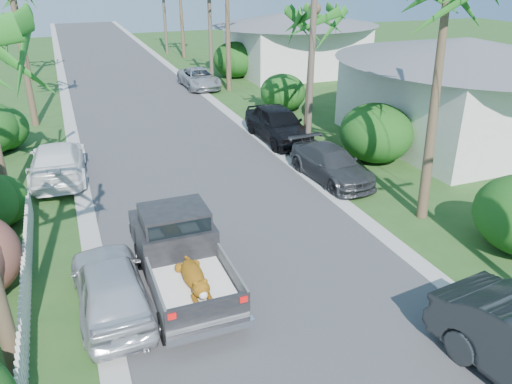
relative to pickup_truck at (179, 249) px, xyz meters
name	(u,v)px	position (x,y,z in m)	size (l,w,h in m)	color
road	(140,102)	(2.20, 19.91, -1.00)	(8.00, 100.00, 0.02)	#38383A
curb_left	(67,108)	(-2.10, 19.91, -0.98)	(0.60, 100.00, 0.06)	#A5A39E
curb_right	(206,95)	(6.50, 19.91, -0.98)	(0.60, 100.00, 0.06)	#A5A39E
pickup_truck	(179,249)	(0.00, 0.00, 0.00)	(1.98, 5.12, 2.06)	black
parked_car_rm	(331,164)	(7.20, 4.71, -0.37)	(1.78, 4.38, 1.27)	#313336
parked_car_rf	(278,124)	(7.20, 9.91, -0.18)	(1.96, 4.86, 1.66)	black
parked_car_rd	(199,78)	(6.72, 22.35, -0.36)	(2.16, 4.68, 1.30)	#B4B6BB
parked_car_ln	(110,286)	(-1.85, -0.63, -0.30)	(1.68, 4.18, 1.42)	silver
parked_car_lf	(58,161)	(-2.80, 8.72, -0.28)	(2.04, 5.02, 1.46)	white
palm_r_b	(313,10)	(8.80, 9.91, 4.94)	(4.40, 4.40, 7.20)	brown
shrub_r_b	(376,133)	(10.00, 5.91, 0.24)	(3.00, 3.30, 2.50)	#164313
shrub_r_c	(283,92)	(9.70, 14.91, 0.04)	(2.60, 2.86, 2.10)	#164313
shrub_r_d	(235,60)	(10.20, 24.91, 0.29)	(3.20, 3.52, 2.60)	#164313
picket_fence	(26,287)	(-3.80, 0.41, -0.51)	(0.10, 11.00, 1.00)	white
house_right_near	(460,95)	(15.20, 6.91, 1.21)	(8.00, 9.00, 4.80)	silver
house_right_far	(295,45)	(15.20, 24.91, 1.11)	(9.00, 8.00, 4.60)	silver
utility_pole_b	(312,48)	(7.80, 7.91, 3.59)	(1.60, 0.26, 9.00)	brown
utility_pole_c	(210,17)	(7.80, 22.91, 3.59)	(1.60, 0.26, 9.00)	brown
utility_pole_d	(164,2)	(7.80, 37.91, 3.59)	(1.60, 0.26, 9.00)	brown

